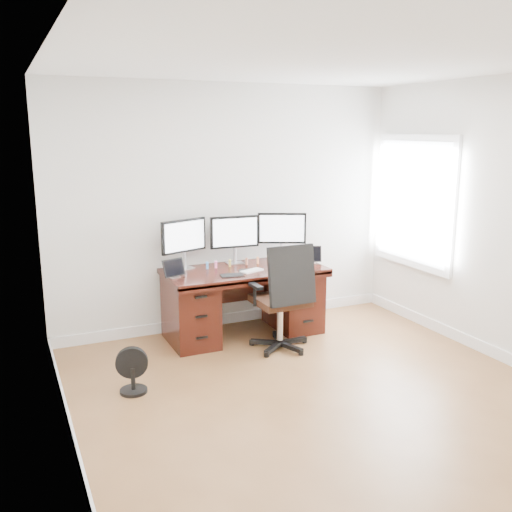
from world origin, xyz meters
name	(u,v)px	position (x,y,z in m)	size (l,w,h in m)	color
ground	(332,406)	(0.00, 0.00, 0.00)	(4.50, 4.50, 0.00)	brown
back_wall	(228,208)	(0.00, 2.25, 1.35)	(4.00, 0.10, 2.70)	silver
desk	(243,299)	(0.00, 1.83, 0.40)	(1.70, 0.80, 0.75)	#39120B
office_chair	(283,315)	(0.19, 1.27, 0.37)	(0.64, 0.60, 1.11)	black
floor_fan	(133,371)	(-1.42, 0.92, 0.20)	(0.28, 0.23, 0.40)	black
monitor_left	(184,238)	(-0.58, 2.07, 1.09)	(0.53, 0.21, 0.53)	silver
monitor_center	(235,234)	(0.00, 2.07, 1.09)	(0.55, 0.15, 0.53)	silver
monitor_right	(282,230)	(0.58, 2.07, 1.09)	(0.51, 0.27, 0.53)	silver
tablet_left	(174,269)	(-0.79, 1.75, 0.84)	(0.25, 0.14, 0.19)	silver
tablet_right	(311,255)	(0.78, 1.75, 0.84)	(0.25, 0.16, 0.19)	silver
keyboard	(252,271)	(0.02, 1.66, 0.76)	(0.25, 0.11, 0.01)	white
trackpad	(276,269)	(0.30, 1.64, 0.76)	(0.13, 0.13, 0.01)	silver
drawing_tablet	(232,275)	(-0.23, 1.58, 0.76)	(0.23, 0.15, 0.01)	black
phone	(245,270)	(-0.03, 1.73, 0.76)	(0.12, 0.06, 0.01)	black
figurine_blue	(207,265)	(-0.37, 1.95, 0.80)	(0.03, 0.03, 0.08)	#4FA1E9
figurine_pink	(216,264)	(-0.27, 1.95, 0.80)	(0.03, 0.03, 0.08)	pink
figurine_yellow	(230,263)	(-0.11, 1.95, 0.80)	(0.03, 0.03, 0.08)	#D4C657
figurine_brown	(247,261)	(0.09, 1.95, 0.80)	(0.03, 0.03, 0.08)	#975A41
figurine_orange	(258,260)	(0.22, 1.95, 0.80)	(0.03, 0.03, 0.08)	#F79D61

